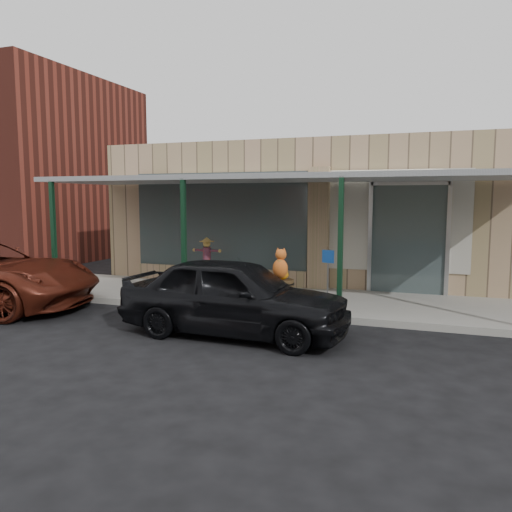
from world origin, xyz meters
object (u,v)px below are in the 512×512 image
(barrel_scarecrow, at_px, (207,271))
(barrel_pumpkin, at_px, (282,285))
(parked_sedan, at_px, (235,296))
(handicap_sign, at_px, (328,272))

(barrel_scarecrow, bearing_deg, barrel_pumpkin, -7.13)
(barrel_pumpkin, xyz_separation_m, parked_sedan, (0.06, -3.38, 0.35))
(barrel_pumpkin, height_order, handicap_sign, handicap_sign)
(barrel_pumpkin, distance_m, handicap_sign, 2.16)
(barrel_scarecrow, xyz_separation_m, handicap_sign, (3.60, -1.62, 0.38))
(parked_sedan, bearing_deg, handicap_sign, -33.68)
(barrel_scarecrow, distance_m, handicap_sign, 3.97)
(barrel_pumpkin, height_order, parked_sedan, parked_sedan)
(handicap_sign, height_order, parked_sedan, parked_sedan)
(barrel_scarecrow, relative_size, barrel_pumpkin, 2.04)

